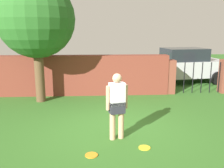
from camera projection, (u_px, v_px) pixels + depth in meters
ground_plane at (114, 129)px, 6.71m from camera, size 40.00×40.00×0.00m
brick_wall at (71, 75)px, 10.07m from camera, size 7.89×0.50×1.61m
tree at (36, 20)px, 8.66m from camera, size 2.72×2.72×4.34m
person at (117, 103)px, 5.92m from camera, size 0.53×0.30×1.62m
fence_gate at (197, 77)px, 10.39m from camera, size 2.85×0.44×1.40m
car at (183, 65)px, 12.45m from camera, size 4.41×2.40×1.72m
frisbee_yellow at (144, 148)px, 5.61m from camera, size 0.27×0.27×0.02m
frisbee_orange at (92, 155)px, 5.28m from camera, size 0.27×0.27×0.02m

